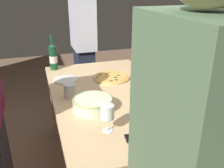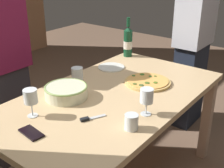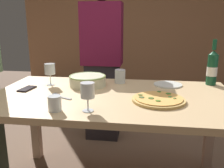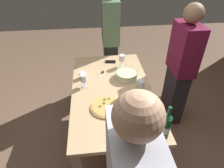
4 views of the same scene
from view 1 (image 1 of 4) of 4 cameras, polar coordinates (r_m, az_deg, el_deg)
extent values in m
cube|color=#D4AF7D|center=(1.91, 0.00, -2.60)|extent=(1.60, 0.90, 0.04)
cube|color=#C9A58B|center=(2.83, 3.01, -2.39)|extent=(0.07, 0.07, 0.71)
cube|color=#C9A58B|center=(2.67, -13.09, -4.50)|extent=(0.07, 0.07, 0.71)
cylinder|color=tan|center=(2.19, -0.18, 1.50)|extent=(0.32, 0.32, 0.02)
cylinder|color=#F0AC53|center=(2.18, -0.18, 1.77)|extent=(0.29, 0.29, 0.01)
cylinder|color=#436727|center=(2.16, -3.42, 1.58)|extent=(0.03, 0.03, 0.00)
cylinder|color=#3F6C26|center=(2.22, -2.78, 2.20)|extent=(0.03, 0.03, 0.00)
cylinder|color=#507121|center=(2.20, 1.49, 2.01)|extent=(0.03, 0.03, 0.00)
cylinder|color=#3F742E|center=(2.24, -1.24, 2.40)|extent=(0.02, 0.02, 0.00)
cylinder|color=#4B6330|center=(2.09, 0.97, 0.97)|extent=(0.03, 0.03, 0.00)
cylinder|color=#536E2C|center=(2.27, -0.78, 2.69)|extent=(0.02, 0.02, 0.00)
cylinder|color=#536528|center=(2.07, -0.21, 0.75)|extent=(0.03, 0.03, 0.00)
cylinder|color=#4D6726|center=(2.15, 0.76, 1.53)|extent=(0.04, 0.04, 0.00)
cylinder|color=beige|center=(1.65, -4.44, -4.60)|extent=(0.27, 0.27, 0.08)
torus|color=#96B364|center=(1.64, -4.47, -3.52)|extent=(0.27, 0.27, 0.01)
cylinder|color=#144629|center=(2.46, -13.38, 5.85)|extent=(0.08, 0.08, 0.23)
cone|color=#144629|center=(2.42, -13.65, 8.74)|extent=(0.08, 0.08, 0.03)
cylinder|color=#144629|center=(2.41, -13.78, 10.12)|extent=(0.03, 0.03, 0.08)
cylinder|color=silver|center=(2.46, -13.36, 5.60)|extent=(0.08, 0.08, 0.07)
cylinder|color=white|center=(1.94, 9.57, -1.83)|extent=(0.06, 0.06, 0.00)
cylinder|color=white|center=(1.93, 9.64, -0.80)|extent=(0.01, 0.01, 0.07)
cylinder|color=white|center=(1.90, 9.79, 1.35)|extent=(0.08, 0.08, 0.08)
cylinder|color=maroon|center=(1.90, 9.74, 0.70)|extent=(0.07, 0.07, 0.04)
cylinder|color=white|center=(1.44, -1.04, -10.66)|extent=(0.06, 0.06, 0.00)
cylinder|color=white|center=(1.42, -1.05, -9.24)|extent=(0.01, 0.01, 0.08)
cylinder|color=white|center=(1.38, -1.07, -6.42)|extent=(0.08, 0.08, 0.08)
cylinder|color=white|center=(1.79, 12.80, -2.79)|extent=(0.07, 0.07, 0.08)
cylinder|color=white|center=(1.83, -9.82, -1.59)|extent=(0.08, 0.08, 0.10)
cylinder|color=white|center=(2.19, -10.63, 1.04)|extent=(0.21, 0.21, 0.01)
cube|color=black|center=(1.39, 6.09, -12.15)|extent=(0.09, 0.15, 0.01)
cube|color=silver|center=(1.70, 6.65, -5.29)|extent=(0.11, 0.07, 0.01)
cube|color=black|center=(1.63, 6.56, -6.29)|extent=(0.05, 0.04, 0.02)
cube|color=#567554|center=(0.81, 17.55, -7.26)|extent=(0.40, 0.24, 0.63)
cube|color=#1D2534|center=(3.11, -6.26, 0.94)|extent=(0.35, 0.20, 0.81)
cube|color=silver|center=(2.93, -6.85, 14.00)|extent=(0.41, 0.24, 0.61)
camera|label=2|loc=(1.62, 65.36, 12.03)|focal=48.06mm
camera|label=3|loc=(2.81, 30.95, 13.13)|focal=39.94mm
camera|label=4|loc=(3.51, -6.65, 31.59)|focal=31.39mm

